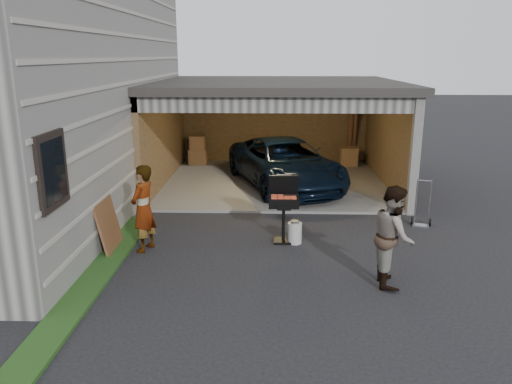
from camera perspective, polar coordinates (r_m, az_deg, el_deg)
ground at (r=8.46m, az=-2.83°, el=-9.74°), size 80.00×80.00×0.00m
groundcover_strip at (r=8.07m, az=-19.93°, el=-11.80°), size 0.50×8.00×0.06m
garage at (r=14.53m, az=2.25°, el=8.59°), size 6.80×6.30×2.90m
minivan at (r=13.76m, az=3.35°, el=3.05°), size 3.60×5.14×1.30m
woman at (r=9.53m, az=-12.75°, el=-1.85°), size 0.57×0.70×1.65m
man at (r=8.24m, az=15.42°, el=-4.84°), size 0.67×0.84×1.64m
bbq_grill at (r=9.78m, az=3.18°, el=-1.36°), size 0.58×0.51×1.30m
propane_tank at (r=9.87m, az=4.44°, el=-4.69°), size 0.30×0.30×0.42m
plywood_panel at (r=9.78m, az=-16.51°, el=-3.64°), size 0.26×0.92×1.01m
hand_truck at (r=11.41m, az=18.38°, el=-2.72°), size 0.45×0.40×1.02m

